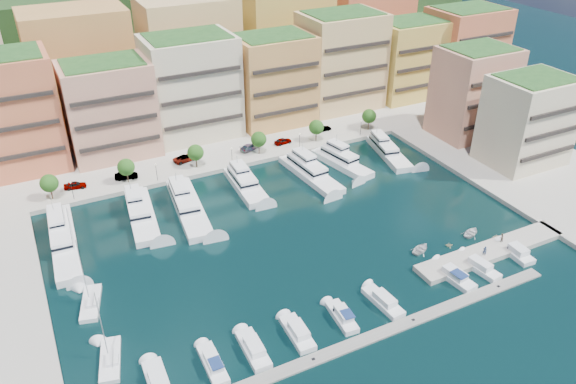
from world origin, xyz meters
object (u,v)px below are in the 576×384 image
at_px(tree_4, 316,127).
at_px(cruiser_8, 478,267).
at_px(person_1, 501,238).
at_px(yacht_5, 340,160).
at_px(tree_3, 259,139).
at_px(tree_5, 369,116).
at_px(lamppost_2, 232,153).
at_px(lamppost_3, 300,139).
at_px(tree_2, 196,153).
at_px(car_2, 185,158).
at_px(cruiser_1, 213,364).
at_px(lamppost_1, 156,169).
at_px(car_3, 250,147).
at_px(person_0, 485,251).
at_px(cruiser_9, 516,253).
at_px(car_1, 126,175).
at_px(yacht_6, 387,150).
at_px(lamppost_0, 72,188).
at_px(car_4, 283,141).
at_px(yacht_1, 141,213).
at_px(yacht_4, 309,172).
at_px(yacht_2, 187,204).
at_px(cruiser_7, 453,276).
at_px(sailboat_0, 111,361).
at_px(yacht_0, 63,237).
at_px(tree_1, 126,167).
at_px(lamppost_4, 361,125).
at_px(tender_1, 449,245).
at_px(yacht_3, 245,183).
at_px(cruiser_2, 253,350).
at_px(cruiser_3, 298,333).
at_px(tender_2, 471,233).
at_px(tender_0, 421,249).
at_px(tree_0, 49,183).
at_px(tender_3, 497,237).
at_px(cruiser_0, 159,384).

relative_size(tree_4, cruiser_8, 0.64).
bearing_deg(person_1, yacht_5, -73.15).
distance_m(tree_3, tree_5, 32.00).
relative_size(lamppost_2, lamppost_3, 1.00).
distance_m(tree_2, car_2, 5.31).
bearing_deg(cruiser_1, lamppost_1, 82.43).
height_order(car_3, person_0, person_0).
xyz_separation_m(cruiser_9, car_1, (-57.69, 59.77, 1.28)).
bearing_deg(yacht_6, tree_4, 134.42).
distance_m(lamppost_0, car_4, 51.85).
bearing_deg(person_1, yacht_1, -31.09).
height_order(tree_5, yacht_4, tree_5).
height_order(yacht_2, car_1, yacht_2).
xyz_separation_m(cruiser_7, person_1, (14.52, 3.57, 1.34)).
height_order(tree_4, yacht_4, tree_4).
relative_size(lamppost_2, yacht_4, 0.20).
bearing_deg(tree_3, sailboat_0, -132.54).
bearing_deg(yacht_2, yacht_0, -177.87).
distance_m(tree_1, lamppost_1, 6.49).
relative_size(lamppost_4, yacht_5, 0.23).
bearing_deg(lamppost_1, yacht_2, -78.39).
distance_m(cruiser_1, car_3, 68.87).
xyz_separation_m(yacht_2, tender_1, (39.87, -35.01, -0.82)).
bearing_deg(cruiser_8, yacht_3, 119.29).
bearing_deg(yacht_6, cruiser_9, -94.01).
height_order(cruiser_2, cruiser_3, same).
xyz_separation_m(lamppost_3, tender_2, (13.09, -46.92, -3.39)).
bearing_deg(cruiser_1, yacht_4, 47.97).
xyz_separation_m(tree_1, yacht_1, (-0.72, -14.04, -3.65)).
bearing_deg(tender_2, sailboat_0, 68.88).
distance_m(lamppost_1, yacht_0, 26.36).
bearing_deg(lamppost_3, cruiser_1, -127.88).
height_order(lamppost_0, tender_2, lamppost_0).
bearing_deg(car_2, tender_0, -165.52).
distance_m(tree_0, tender_0, 76.79).
height_order(yacht_0, tender_1, yacht_0).
bearing_deg(cruiser_2, lamppost_3, 56.39).
bearing_deg(tender_3, tree_1, 66.80).
bearing_deg(person_0, cruiser_1, 53.96).
xyz_separation_m(lamppost_2, yacht_3, (-1.08, -10.12, -2.62)).
xyz_separation_m(yacht_3, cruiser_0, (-32.23, -45.67, -0.66)).
height_order(tree_3, cruiser_7, tree_3).
bearing_deg(cruiser_8, tender_2, 53.55).
bearing_deg(tree_0, person_1, -36.68).
distance_m(yacht_5, tender_1, 37.77).
bearing_deg(sailboat_0, yacht_5, 31.45).
bearing_deg(tender_1, yacht_3, 56.89).
relative_size(tree_0, tree_5, 1.00).
relative_size(lamppost_4, cruiser_8, 0.48).
distance_m(yacht_1, cruiser_3, 45.93).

